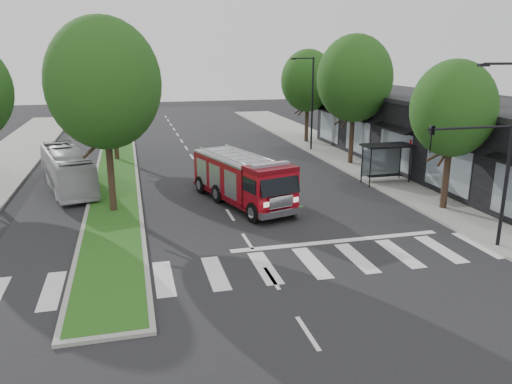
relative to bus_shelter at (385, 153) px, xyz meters
The scene contains 14 objects.
ground 14.00m from the bus_shelter, 143.97° to the right, with size 140.00×140.00×0.00m, color black.
sidewalk_right 3.00m from the bus_shelter, 54.94° to the left, with size 5.00×80.00×0.15m, color gray.
median 19.92m from the bus_shelter, 150.20° to the left, with size 3.00×50.00×0.15m.
storefront_row 6.11m from the bus_shelter, 17.71° to the left, with size 8.00×30.00×5.00m, color black.
bus_shelter is the anchor object (origin of this frame).
tree_right_near 7.06m from the bus_shelter, 87.21° to the right, with size 4.40×4.40×8.05m.
tree_right_mid 7.36m from the bus_shelter, 87.07° to the left, with size 5.60×5.60×9.72m.
tree_right_far 16.30m from the bus_shelter, 88.92° to the left, with size 5.00×5.00×8.73m.
tree_median_near 17.98m from the bus_shelter, behind, with size 5.80×5.80×10.16m.
tree_median_far 21.36m from the bus_shelter, 145.43° to the left, with size 5.60×5.60×9.72m.
streetlight_right_near 12.05m from the bus_shelter, 97.76° to the right, with size 4.08×0.22×8.00m.
streetlight_right_far 12.13m from the bus_shelter, 94.11° to the left, with size 2.11×0.20×8.00m.
fire_engine 10.35m from the bus_shelter, 167.45° to the right, with size 4.72×8.78×2.92m.
city_bus 20.38m from the bus_shelter, behind, with size 2.14×9.14×2.55m, color silver.
Camera 1 is at (-4.90, -20.77, 8.29)m, focal length 35.00 mm.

